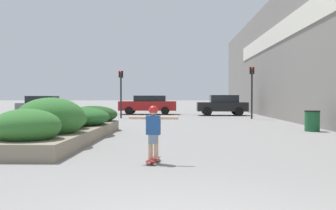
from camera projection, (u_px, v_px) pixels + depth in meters
name	position (u px, v px, depth m)	size (l,w,h in m)	color
building_wall_right	(285.00, 54.00, 23.44)	(0.67, 48.57, 8.27)	gray
planter_box	(68.00, 123.00, 12.44)	(2.23, 8.91, 1.42)	gray
skateboard	(153.00, 160.00, 8.10)	(0.29, 0.74, 0.09)	maroon
skateboarder	(153.00, 127.00, 8.08)	(1.08, 0.21, 1.16)	tan
trash_bin	(312.00, 121.00, 15.57)	(0.63, 0.63, 0.87)	#1E5B33
car_leftmost	(44.00, 105.00, 29.38)	(3.89, 2.05, 1.51)	slate
car_center_left	(222.00, 105.00, 28.97)	(3.83, 1.97, 1.57)	black
car_center_right	(148.00, 104.00, 30.76)	(4.66, 2.04, 1.54)	maroon
car_rightmost	(311.00, 104.00, 31.16)	(4.08, 1.87, 1.59)	black
traffic_light_left	(121.00, 86.00, 25.04)	(0.28, 0.30, 3.18)	black
traffic_light_right	(252.00, 83.00, 24.20)	(0.28, 0.30, 3.37)	black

